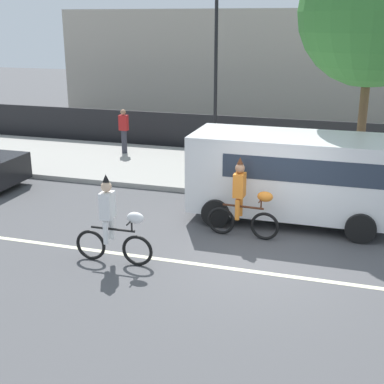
{
  "coord_description": "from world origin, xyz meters",
  "views": [
    {
      "loc": [
        1.68,
        -10.22,
        4.85
      ],
      "look_at": [
        -1.84,
        1.2,
        1.0
      ],
      "focal_mm": 50.0,
      "sensor_mm": 36.0,
      "label": 1
    }
  ],
  "objects_px": {
    "street_lamp_post": "(216,47)",
    "parked_van_white": "(296,172)",
    "pedestrian_onlooker": "(124,130)",
    "parade_cyclist_orange": "(244,203)",
    "parade_cyclist_zebra": "(113,225)"
  },
  "relations": [
    {
      "from": "street_lamp_post",
      "to": "parked_van_white",
      "type": "bearing_deg",
      "value": -57.19
    },
    {
      "from": "street_lamp_post",
      "to": "pedestrian_onlooker",
      "type": "height_order",
      "value": "street_lamp_post"
    },
    {
      "from": "parked_van_white",
      "to": "pedestrian_onlooker",
      "type": "bearing_deg",
      "value": 144.67
    },
    {
      "from": "street_lamp_post",
      "to": "parade_cyclist_orange",
      "type": "bearing_deg",
      "value": -70.02
    },
    {
      "from": "parade_cyclist_zebra",
      "to": "street_lamp_post",
      "type": "bearing_deg",
      "value": 91.45
    },
    {
      "from": "parade_cyclist_orange",
      "to": "street_lamp_post",
      "type": "bearing_deg",
      "value": 109.98
    },
    {
      "from": "parade_cyclist_orange",
      "to": "parade_cyclist_zebra",
      "type": "bearing_deg",
      "value": -136.52
    },
    {
      "from": "parade_cyclist_zebra",
      "to": "parked_van_white",
      "type": "distance_m",
      "value": 4.9
    },
    {
      "from": "parade_cyclist_zebra",
      "to": "pedestrian_onlooker",
      "type": "bearing_deg",
      "value": 112.66
    },
    {
      "from": "parked_van_white",
      "to": "parade_cyclist_orange",
      "type": "bearing_deg",
      "value": -124.16
    },
    {
      "from": "parked_van_white",
      "to": "parade_cyclist_zebra",
      "type": "bearing_deg",
      "value": -132.07
    },
    {
      "from": "parade_cyclist_zebra",
      "to": "parade_cyclist_orange",
      "type": "bearing_deg",
      "value": 43.48
    },
    {
      "from": "parade_cyclist_zebra",
      "to": "parade_cyclist_orange",
      "type": "xyz_separation_m",
      "value": [
        2.28,
        2.16,
        0.0
      ]
    },
    {
      "from": "parade_cyclist_zebra",
      "to": "parked_van_white",
      "type": "relative_size",
      "value": 0.38
    },
    {
      "from": "pedestrian_onlooker",
      "to": "parade_cyclist_zebra",
      "type": "bearing_deg",
      "value": -67.34
    }
  ]
}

